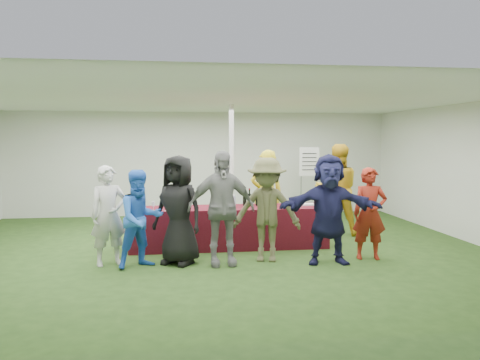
{
  "coord_description": "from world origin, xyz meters",
  "views": [
    {
      "loc": [
        -0.61,
        -8.34,
        2.0
      ],
      "look_at": [
        0.53,
        0.14,
        1.25
      ],
      "focal_mm": 35.0,
      "sensor_mm": 36.0,
      "label": 1
    }
  ],
  "objects": [
    {
      "name": "ground",
      "position": [
        0.0,
        0.0,
        0.0
      ],
      "size": [
        60.0,
        60.0,
        0.0
      ],
      "primitive_type": "plane",
      "color": "#284719",
      "rests_on": "ground"
    },
    {
      "name": "tent",
      "position": [
        0.5,
        1.2,
        1.35
      ],
      "size": [
        10.0,
        10.0,
        10.0
      ],
      "color": "white",
      "rests_on": "ground"
    },
    {
      "name": "serving_table",
      "position": [
        0.33,
        0.14,
        0.38
      ],
      "size": [
        3.6,
        0.8,
        0.75
      ],
      "primitive_type": "cube",
      "color": "#5C101D",
      "rests_on": "ground"
    },
    {
      "name": "wine_bottles",
      "position": [
        0.89,
        0.29,
        0.87
      ],
      "size": [
        0.61,
        0.14,
        0.32
      ],
      "color": "black",
      "rests_on": "serving_table"
    },
    {
      "name": "wine_glasses",
      "position": [
        -0.15,
        -0.11,
        0.86
      ],
      "size": [
        2.7,
        0.16,
        0.16
      ],
      "color": "silver",
      "rests_on": "serving_table"
    },
    {
      "name": "water_bottle",
      "position": [
        0.44,
        0.22,
        0.85
      ],
      "size": [
        0.07,
        0.07,
        0.23
      ],
      "color": "silver",
      "rests_on": "serving_table"
    },
    {
      "name": "bar_towel",
      "position": [
        1.83,
        0.19,
        0.77
      ],
      "size": [
        0.25,
        0.18,
        0.03
      ],
      "primitive_type": "cube",
      "color": "white",
      "rests_on": "serving_table"
    },
    {
      "name": "dump_bucket",
      "position": [
        2.01,
        -0.08,
        0.84
      ],
      "size": [
        0.25,
        0.25,
        0.18
      ],
      "primitive_type": "cylinder",
      "color": "slate",
      "rests_on": "serving_table"
    },
    {
      "name": "wine_list_sign",
      "position": [
        2.61,
        2.8,
        1.32
      ],
      "size": [
        0.5,
        0.03,
        1.8
      ],
      "color": "slate",
      "rests_on": "ground"
    },
    {
      "name": "staff_pourer",
      "position": [
        1.16,
        0.81,
        0.9
      ],
      "size": [
        0.67,
        0.45,
        1.79
      ],
      "primitive_type": "imported",
      "rotation": [
        0.0,
        0.0,
        3.17
      ],
      "color": "gold",
      "rests_on": "ground"
    },
    {
      "name": "staff_back",
      "position": [
        2.69,
        0.99,
        0.95
      ],
      "size": [
        1.03,
        0.86,
        1.9
      ],
      "primitive_type": "imported",
      "rotation": [
        0.0,
        0.0,
        2.97
      ],
      "color": "gold",
      "rests_on": "ground"
    },
    {
      "name": "customer_0",
      "position": [
        -1.69,
        -0.82,
        0.79
      ],
      "size": [
        0.68,
        0.57,
        1.59
      ],
      "primitive_type": "imported",
      "rotation": [
        0.0,
        0.0,
        0.4
      ],
      "color": "beige",
      "rests_on": "ground"
    },
    {
      "name": "customer_1",
      "position": [
        -1.18,
        -1.02,
        0.76
      ],
      "size": [
        0.93,
        0.86,
        1.53
      ],
      "primitive_type": "imported",
      "rotation": [
        0.0,
        0.0,
        0.48
      ],
      "color": "blue",
      "rests_on": "ground"
    },
    {
      "name": "customer_2",
      "position": [
        -0.6,
        -0.88,
        0.87
      ],
      "size": [
        1.02,
        0.93,
        1.74
      ],
      "primitive_type": "imported",
      "rotation": [
        0.0,
        0.0,
        -0.57
      ],
      "color": "black",
      "rests_on": "ground"
    },
    {
      "name": "customer_3",
      "position": [
        0.08,
        -1.05,
        0.91
      ],
      "size": [
        1.1,
        0.53,
        1.83
      ],
      "primitive_type": "imported",
      "rotation": [
        0.0,
        0.0,
        0.08
      ],
      "color": "gray",
      "rests_on": "ground"
    },
    {
      "name": "customer_4",
      "position": [
        0.83,
        -0.91,
        0.85
      ],
      "size": [
        1.22,
        0.89,
        1.7
      ],
      "primitive_type": "imported",
      "rotation": [
        0.0,
        0.0,
        -0.26
      ],
      "color": "brown",
      "rests_on": "ground"
    },
    {
      "name": "customer_5",
      "position": [
        1.79,
        -1.19,
        0.88
      ],
      "size": [
        1.68,
        0.69,
        1.77
      ],
      "primitive_type": "imported",
      "rotation": [
        0.0,
        0.0,
        -0.11
      ],
      "color": "#191A42",
      "rests_on": "ground"
    },
    {
      "name": "customer_6",
      "position": [
        2.56,
        -1.0,
        0.77
      ],
      "size": [
        0.62,
        0.46,
        1.53
      ],
      "primitive_type": "imported",
      "rotation": [
        0.0,
        0.0,
        -0.19
      ],
      "color": "maroon",
      "rests_on": "ground"
    }
  ]
}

